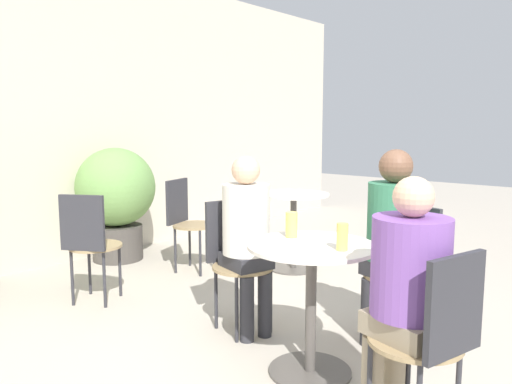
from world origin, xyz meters
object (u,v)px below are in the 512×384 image
object	(u,v)px
beer_glass_1	(291,225)
seated_person_1	(392,231)
beer_glass_0	(342,237)
potted_plant_1	(116,196)
cafe_table_far	(293,217)
seated_person_0	(407,283)
bistro_chair_3	(186,216)
bistro_chair_4	(89,238)
cafe_table_near	(311,283)
bistro_chair_2	(236,252)
bistro_chair_0	(434,331)
seated_person_2	(247,229)
bistro_chair_1	(406,260)

from	to	relation	value
beer_glass_1	seated_person_1	bearing A→B (deg)	-32.24
beer_glass_0	potted_plant_1	xyz separation A→B (m)	(0.68, 3.06, -0.14)
cafe_table_far	seated_person_0	xyz separation A→B (m)	(-1.74, -1.91, 0.18)
bistro_chair_3	seated_person_1	distance (m)	2.23
cafe_table_far	bistro_chair_4	distance (m)	1.89
cafe_table_near	beer_glass_0	distance (m)	0.35
bistro_chair_2	seated_person_1	bearing A→B (deg)	-50.79
bistro_chair_0	seated_person_2	world-z (taller)	seated_person_2
bistro_chair_2	beer_glass_0	size ratio (longest dim) A/B	6.12
bistro_chair_2	bistro_chair_4	size ratio (longest dim) A/B	1.00
cafe_table_near	potted_plant_1	xyz separation A→B (m)	(0.67, 2.87, 0.14)
bistro_chair_0	cafe_table_far	bearing A→B (deg)	-115.87
bistro_chair_2	seated_person_2	bearing A→B (deg)	-90.00
seated_person_0	bistro_chair_3	bearing A→B (deg)	-96.41
seated_person_2	bistro_chair_4	bearing A→B (deg)	122.18
bistro_chair_0	seated_person_1	bearing A→B (deg)	-129.21
seated_person_2	beer_glass_0	size ratio (longest dim) A/B	8.34
cafe_table_near	bistro_chair_4	xyz separation A→B (m)	(-0.22, 1.88, 0.01)
cafe_table_far	seated_person_0	size ratio (longest dim) A/B	0.63
seated_person_2	beer_glass_1	world-z (taller)	seated_person_2
seated_person_1	bistro_chair_2	bearing A→B (deg)	-140.79
bistro_chair_1	seated_person_1	world-z (taller)	seated_person_1
bistro_chair_0	bistro_chair_4	bearing A→B (deg)	-74.55
bistro_chair_2	cafe_table_far	bearing A→B (deg)	36.29
bistro_chair_3	seated_person_2	bearing A→B (deg)	-134.73
bistro_chair_0	potted_plant_1	bearing A→B (deg)	-88.49
bistro_chair_4	seated_person_0	size ratio (longest dim) A/B	0.75
bistro_chair_0	beer_glass_1	size ratio (longest dim) A/B	5.92
cafe_table_near	beer_glass_1	bearing A→B (deg)	71.20
beer_glass_1	potted_plant_1	world-z (taller)	potted_plant_1
bistro_chair_0	bistro_chair_2	bearing A→B (deg)	-90.00
beer_glass_0	bistro_chair_1	bearing A→B (deg)	-0.63
cafe_table_near	bistro_chair_1	bearing A→B (deg)	-15.00
bistro_chair_3	seated_person_0	xyz separation A→B (m)	(-1.04, -2.66, 0.17)
cafe_table_near	seated_person_1	bearing A→B (deg)	-15.00
seated_person_1	potted_plant_1	bearing A→B (deg)	-165.87
bistro_chair_3	seated_person_0	size ratio (longest dim) A/B	0.75
cafe_table_near	seated_person_2	xyz separation A→B (m)	(0.17, 0.62, 0.19)
bistro_chair_1	bistro_chair_2	world-z (taller)	same
bistro_chair_2	bistro_chair_3	distance (m)	1.45
cafe_table_far	seated_person_2	world-z (taller)	seated_person_2
bistro_chair_1	seated_person_0	world-z (taller)	seated_person_0
cafe_table_far	bistro_chair_0	bearing A→B (deg)	-130.87
cafe_table_far	bistro_chair_4	xyz separation A→B (m)	(-1.80, 0.59, 0.02)
bistro_chair_3	beer_glass_0	xyz separation A→B (m)	(-0.89, -2.24, 0.28)
seated_person_0	potted_plant_1	xyz separation A→B (m)	(0.83, 3.48, -0.03)
bistro_chair_0	seated_person_0	xyz separation A→B (m)	(0.04, 0.14, 0.17)
bistro_chair_0	beer_glass_0	xyz separation A→B (m)	(0.19, 0.57, 0.28)
bistro_chair_0	beer_glass_1	xyz separation A→B (m)	(0.27, 0.95, 0.28)
beer_glass_0	potted_plant_1	distance (m)	3.14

